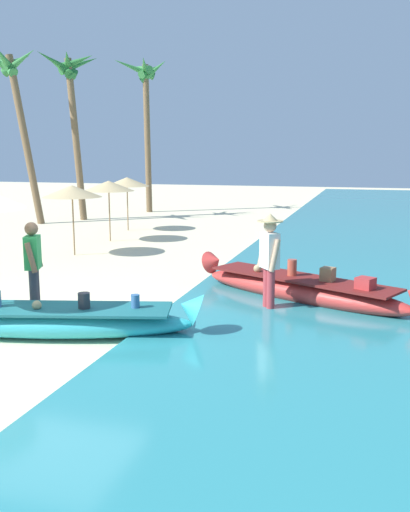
% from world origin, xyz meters
% --- Properties ---
extents(ground_plane, '(80.00, 80.00, 0.00)m').
position_xyz_m(ground_plane, '(0.00, 0.00, 0.00)').
color(ground_plane, beige).
extents(boat_cyan_foreground, '(4.65, 1.87, 0.77)m').
position_xyz_m(boat_cyan_foreground, '(0.28, -0.44, 0.26)').
color(boat_cyan_foreground, '#33B2BC').
rests_on(boat_cyan_foreground, ground).
extents(boat_red_midground, '(4.45, 2.63, 0.80)m').
position_xyz_m(boat_red_midground, '(3.71, 2.60, 0.28)').
color(boat_red_midground, red).
rests_on(boat_red_midground, ground).
extents(person_vendor_hatted, '(0.49, 0.56, 1.75)m').
position_xyz_m(person_vendor_hatted, '(3.24, 1.80, 1.01)').
color(person_vendor_hatted, '#B2383D').
rests_on(person_vendor_hatted, ground).
extents(person_tourist_customer, '(0.38, 0.58, 1.64)m').
position_xyz_m(person_tourist_customer, '(-0.49, 0.35, 0.93)').
color(person_tourist_customer, '#333842').
rests_on(person_tourist_customer, ground).
extents(parasol_row_0, '(1.60, 1.60, 1.91)m').
position_xyz_m(parasol_row_0, '(-2.88, 5.97, 1.75)').
color(parasol_row_0, '#8E6B47').
rests_on(parasol_row_0, ground).
extents(parasol_row_1, '(1.60, 1.60, 1.91)m').
position_xyz_m(parasol_row_1, '(-3.04, 8.54, 1.75)').
color(parasol_row_1, '#8E6B47').
rests_on(parasol_row_1, ground).
extents(parasol_row_2, '(1.60, 1.60, 1.91)m').
position_xyz_m(parasol_row_2, '(-3.55, 11.07, 1.75)').
color(parasol_row_2, '#8E6B47').
rests_on(parasol_row_2, ground).
extents(palm_tree_tall_inland, '(2.34, 2.42, 6.83)m').
position_xyz_m(palm_tree_tall_inland, '(-7.11, 13.65, 5.41)').
color(palm_tree_tall_inland, brown).
rests_on(palm_tree_tall_inland, ground).
extents(palm_tree_leaning_seaward, '(2.40, 2.65, 7.03)m').
position_xyz_m(palm_tree_leaning_seaward, '(-5.37, 17.40, 5.54)').
color(palm_tree_leaning_seaward, brown).
rests_on(palm_tree_leaning_seaward, ground).
extents(palm_tree_mid_cluster, '(2.45, 2.64, 6.79)m').
position_xyz_m(palm_tree_mid_cluster, '(-8.56, 11.90, 5.24)').
color(palm_tree_mid_cluster, brown).
rests_on(palm_tree_mid_cluster, ground).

